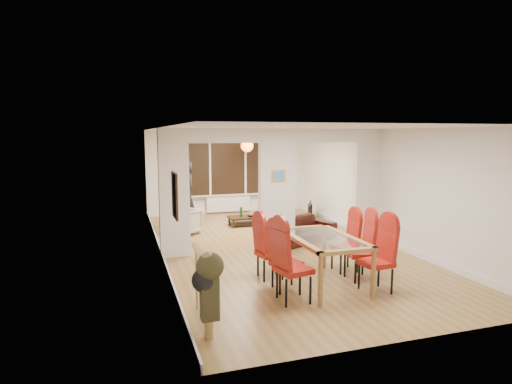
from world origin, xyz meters
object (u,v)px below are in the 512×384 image
dining_chair_lc (270,249)px  armchair (183,222)px  sofa (299,230)px  bowl (251,215)px  dining_chair_rb (360,248)px  person (186,195)px  dining_chair_lb (286,258)px  dining_table (323,261)px  dining_chair_la (294,264)px  television (308,211)px  coffee_table (249,221)px  bottle (241,212)px  dining_chair_ra (376,257)px  dining_chair_rc (345,243)px

dining_chair_lc → armchair: size_ratio=1.47×
sofa → bowl: 2.12m
dining_chair_rb → armchair: dining_chair_rb is taller
armchair → person: (0.18, 0.67, 0.58)m
dining_chair_lb → person: bearing=84.8°
dining_table → dining_chair_la: dining_chair_la is taller
armchair → dining_chair_lb: bearing=-25.4°
dining_chair_rb → dining_chair_lb: bearing=-169.3°
sofa → person: size_ratio=1.07×
television → coffee_table: (-1.90, -0.29, -0.12)m
dining_chair_rb → armchair: size_ratio=1.53×
dining_chair_la → bottle: dining_chair_la is taller
television → bowl: television is taller
person → coffee_table: size_ratio=1.61×
sofa → bottle: sofa is taller
dining_chair_ra → armchair: 5.40m
coffee_table → bottle: bottle is taller
sofa → person: person is taller
dining_chair_rb → armchair: 4.90m
person → coffee_table: bearing=67.1°
dining_chair_rc → person: bearing=114.3°
dining_chair_la → dining_chair_lb: dining_chair_la is taller
dining_table → bowl: dining_table is taller
dining_chair_rc → bottle: (-0.77, 4.27, -0.12)m
dining_chair_rc → sofa: 2.20m
person → dining_chair_lb: bearing=-8.9°
dining_table → dining_chair_ra: (0.65, -0.55, 0.15)m
dining_table → dining_chair_rc: 0.89m
dining_chair_lc → bottle: 4.28m
coffee_table → person: bearing=175.5°
bottle → dining_chair_lc: bearing=-98.8°
dining_table → dining_chair_ra: 0.87m
dining_chair_rb → bottle: dining_chair_rb is taller
dining_chair_la → coffee_table: bearing=68.5°
dining_table → dining_chair_rb: bearing=3.4°
dining_chair_lc → bottle: bearing=69.9°
dining_table → coffee_table: 4.86m
dining_chair_rb → bottle: (-0.78, 4.75, -0.15)m
dining_chair_lb → person: person is taller
dining_chair_rc → dining_chair_lc: bearing=176.2°
dining_chair_lc → bowl: bearing=66.1°
dining_table → sofa: dining_table is taller
dining_table → dining_chair_lb: dining_chair_lb is taller
bowl → dining_chair_rc: bearing=-83.5°
dining_chair_lb → person: size_ratio=0.58×
dining_chair_la → armchair: 4.93m
dining_chair_rc → armchair: 4.48m
bottle → dining_chair_ra: bearing=-82.4°
dining_chair_la → dining_chair_lb: size_ratio=1.11×
dining_chair_la → dining_chair_rb: (1.45, 0.57, -0.03)m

